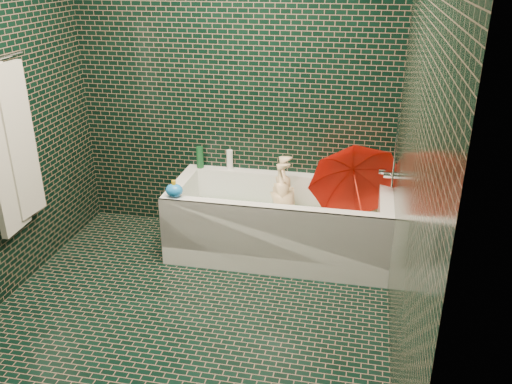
% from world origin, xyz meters
% --- Properties ---
extents(floor, '(2.80, 2.80, 0.00)m').
position_xyz_m(floor, '(0.00, 0.00, 0.00)').
color(floor, black).
rests_on(floor, ground).
extents(wall_back, '(2.80, 0.00, 2.80)m').
position_xyz_m(wall_back, '(0.00, 1.40, 1.25)').
color(wall_back, black).
rests_on(wall_back, floor).
extents(wall_front, '(2.80, 0.00, 2.80)m').
position_xyz_m(wall_front, '(0.00, -1.40, 1.25)').
color(wall_front, black).
rests_on(wall_front, floor).
extents(wall_right, '(0.00, 2.80, 2.80)m').
position_xyz_m(wall_right, '(1.30, 0.00, 1.25)').
color(wall_right, black).
rests_on(wall_right, floor).
extents(bathtub, '(1.70, 0.75, 0.55)m').
position_xyz_m(bathtub, '(0.45, 1.01, 0.21)').
color(bathtub, white).
rests_on(bathtub, floor).
extents(bath_mat, '(1.35, 0.47, 0.01)m').
position_xyz_m(bath_mat, '(0.45, 1.02, 0.16)').
color(bath_mat, green).
rests_on(bath_mat, bathtub).
extents(water, '(1.48, 0.53, 0.00)m').
position_xyz_m(water, '(0.45, 1.02, 0.30)').
color(water, silver).
rests_on(water, bathtub).
extents(towel, '(0.08, 0.44, 1.12)m').
position_xyz_m(towel, '(-1.24, 0.24, 1.03)').
color(towel, '#BBB7AC').
rests_on(towel, towel_rail).
extents(faucet, '(0.18, 0.19, 0.55)m').
position_xyz_m(faucet, '(1.26, 1.02, 0.77)').
color(faucet, silver).
rests_on(faucet, wall_right).
extents(child, '(0.93, 0.34, 0.29)m').
position_xyz_m(child, '(0.50, 1.07, 0.31)').
color(child, beige).
rests_on(child, bathtub).
extents(umbrella, '(0.99, 0.86, 1.02)m').
position_xyz_m(umbrella, '(1.03, 1.01, 0.58)').
color(umbrella, red).
rests_on(umbrella, bathtub).
extents(soap_bottle_a, '(0.11, 0.11, 0.25)m').
position_xyz_m(soap_bottle_a, '(1.18, 1.34, 0.55)').
color(soap_bottle_a, white).
rests_on(soap_bottle_a, bathtub).
extents(soap_bottle_b, '(0.11, 0.11, 0.20)m').
position_xyz_m(soap_bottle_b, '(1.19, 1.36, 0.55)').
color(soap_bottle_b, '#5F207B').
rests_on(soap_bottle_b, bathtub).
extents(soap_bottle_c, '(0.17, 0.17, 0.17)m').
position_xyz_m(soap_bottle_c, '(1.10, 1.33, 0.55)').
color(soap_bottle_c, '#134521').
rests_on(soap_bottle_c, bathtub).
extents(bottle_right_tall, '(0.07, 0.07, 0.20)m').
position_xyz_m(bottle_right_tall, '(1.08, 1.35, 0.65)').
color(bottle_right_tall, '#134521').
rests_on(bottle_right_tall, bathtub).
extents(bottle_right_pump, '(0.06, 0.06, 0.19)m').
position_xyz_m(bottle_right_pump, '(1.14, 1.34, 0.64)').
color(bottle_right_pump, silver).
rests_on(bottle_right_pump, bathtub).
extents(bottle_left_tall, '(0.07, 0.07, 0.18)m').
position_xyz_m(bottle_left_tall, '(-0.29, 1.34, 0.64)').
color(bottle_left_tall, '#134521').
rests_on(bottle_left_tall, bathtub).
extents(bottle_left_short, '(0.06, 0.06, 0.16)m').
position_xyz_m(bottle_left_short, '(-0.04, 1.37, 0.63)').
color(bottle_left_short, white).
rests_on(bottle_left_short, bathtub).
extents(rubber_duck, '(0.11, 0.09, 0.08)m').
position_xyz_m(rubber_duck, '(0.94, 1.33, 0.59)').
color(rubber_duck, gold).
rests_on(rubber_duck, bathtub).
extents(bath_toy, '(0.14, 0.12, 0.13)m').
position_xyz_m(bath_toy, '(-0.29, 0.71, 0.61)').
color(bath_toy, blue).
rests_on(bath_toy, bathtub).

